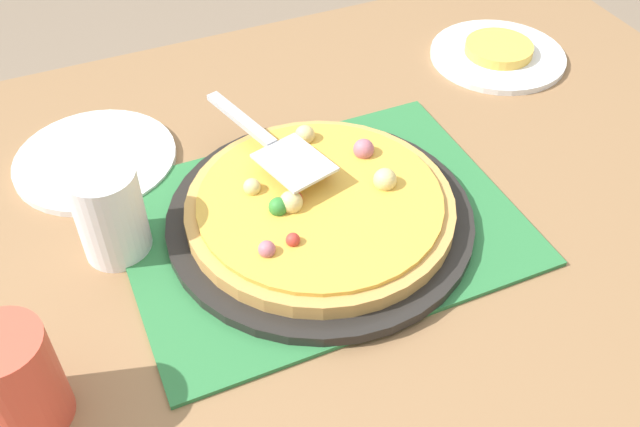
# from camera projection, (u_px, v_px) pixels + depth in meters

# --- Properties ---
(dining_table) EXTENTS (1.40, 1.00, 0.75)m
(dining_table) POSITION_uv_depth(u_px,v_px,m) (320.00, 282.00, 0.97)
(dining_table) COLOR olive
(dining_table) RESTS_ON ground_plane
(placemat) EXTENTS (0.48, 0.36, 0.01)m
(placemat) POSITION_uv_depth(u_px,v_px,m) (320.00, 223.00, 0.89)
(placemat) COLOR #2D753D
(placemat) RESTS_ON dining_table
(pizza_pan) EXTENTS (0.38, 0.38, 0.01)m
(pizza_pan) POSITION_uv_depth(u_px,v_px,m) (320.00, 218.00, 0.88)
(pizza_pan) COLOR black
(pizza_pan) RESTS_ON placemat
(pizza) EXTENTS (0.33, 0.33, 0.05)m
(pizza) POSITION_uv_depth(u_px,v_px,m) (320.00, 205.00, 0.87)
(pizza) COLOR tan
(pizza) RESTS_ON pizza_pan
(plate_far_right) EXTENTS (0.22, 0.22, 0.01)m
(plate_far_right) POSITION_uv_depth(u_px,v_px,m) (497.00, 55.00, 1.17)
(plate_far_right) COLOR white
(plate_far_right) RESTS_ON dining_table
(plate_side) EXTENTS (0.22, 0.22, 0.01)m
(plate_side) POSITION_uv_depth(u_px,v_px,m) (95.00, 159.00, 0.98)
(plate_side) COLOR white
(plate_side) RESTS_ON dining_table
(served_slice_right) EXTENTS (0.11, 0.11, 0.02)m
(served_slice_right) POSITION_uv_depth(u_px,v_px,m) (499.00, 48.00, 1.16)
(served_slice_right) COLOR #EAB747
(served_slice_right) RESTS_ON plate_far_right
(cup_near) EXTENTS (0.08, 0.08, 0.12)m
(cup_near) POSITION_uv_depth(u_px,v_px,m) (17.00, 380.00, 0.66)
(cup_near) COLOR #E04C38
(cup_near) RESTS_ON dining_table
(cup_far) EXTENTS (0.08, 0.08, 0.12)m
(cup_far) POSITION_uv_depth(u_px,v_px,m) (110.00, 213.00, 0.82)
(cup_far) COLOR white
(cup_far) RESTS_ON dining_table
(pizza_server) EXTENTS (0.10, 0.23, 0.01)m
(pizza_server) POSITION_uv_depth(u_px,v_px,m) (271.00, 144.00, 0.90)
(pizza_server) COLOR silver
(pizza_server) RESTS_ON pizza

